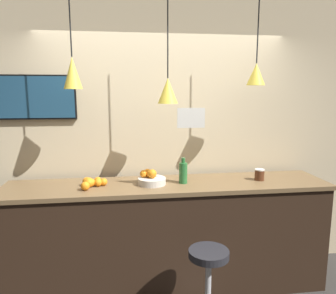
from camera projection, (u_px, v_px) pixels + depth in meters
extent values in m
cube|color=beige|center=(163.00, 137.00, 3.45)|extent=(8.00, 0.06, 2.90)
cube|color=black|center=(168.00, 238.00, 3.20)|extent=(3.03, 0.58, 1.03)
cube|color=brown|center=(168.00, 185.00, 3.11)|extent=(3.07, 0.62, 0.04)
cylinder|color=#B7B7BC|center=(208.00, 292.00, 2.65)|extent=(0.05, 0.05, 0.61)
cylinder|color=#232328|center=(209.00, 254.00, 2.59)|extent=(0.32, 0.32, 0.06)
cylinder|color=beige|center=(152.00, 181.00, 3.07)|extent=(0.26, 0.26, 0.06)
sphere|color=orange|center=(153.00, 174.00, 3.07)|extent=(0.07, 0.07, 0.07)
sphere|color=orange|center=(144.00, 174.00, 3.07)|extent=(0.07, 0.07, 0.07)
sphere|color=orange|center=(147.00, 173.00, 3.10)|extent=(0.08, 0.08, 0.08)
sphere|color=orange|center=(152.00, 174.00, 3.05)|extent=(0.08, 0.08, 0.08)
sphere|color=orange|center=(151.00, 174.00, 3.06)|extent=(0.08, 0.08, 0.08)
sphere|color=orange|center=(87.00, 183.00, 2.99)|extent=(0.08, 0.08, 0.08)
sphere|color=orange|center=(91.00, 183.00, 2.99)|extent=(0.08, 0.08, 0.08)
sphere|color=orange|center=(90.00, 182.00, 2.99)|extent=(0.08, 0.08, 0.08)
sphere|color=orange|center=(89.00, 182.00, 3.00)|extent=(0.08, 0.08, 0.08)
sphere|color=orange|center=(98.00, 181.00, 3.07)|extent=(0.07, 0.07, 0.07)
sphere|color=orange|center=(104.00, 182.00, 3.03)|extent=(0.07, 0.07, 0.07)
sphere|color=orange|center=(98.00, 183.00, 3.00)|extent=(0.07, 0.07, 0.07)
sphere|color=orange|center=(87.00, 181.00, 3.02)|extent=(0.08, 0.08, 0.08)
sphere|color=orange|center=(85.00, 186.00, 2.88)|extent=(0.08, 0.08, 0.08)
sphere|color=orange|center=(89.00, 183.00, 2.97)|extent=(0.08, 0.08, 0.08)
cylinder|color=#286B33|center=(183.00, 173.00, 3.10)|extent=(0.08, 0.08, 0.20)
cylinder|color=#286B33|center=(183.00, 160.00, 3.08)|extent=(0.04, 0.04, 0.05)
cylinder|color=#562D19|center=(259.00, 175.00, 3.21)|extent=(0.09, 0.09, 0.10)
cylinder|color=white|center=(260.00, 170.00, 3.20)|extent=(0.09, 0.09, 0.01)
cylinder|color=black|center=(70.00, 22.00, 2.76)|extent=(0.01, 0.01, 0.58)
cone|color=yellow|center=(73.00, 73.00, 2.83)|extent=(0.16, 0.16, 0.27)
sphere|color=#F9EFCC|center=(73.00, 87.00, 2.85)|extent=(0.04, 0.04, 0.04)
cylinder|color=black|center=(168.00, 35.00, 2.89)|extent=(0.01, 0.01, 0.75)
cone|color=yellow|center=(168.00, 91.00, 2.97)|extent=(0.19, 0.19, 0.23)
sphere|color=#F9EFCC|center=(168.00, 101.00, 2.99)|extent=(0.04, 0.04, 0.04)
cylinder|color=black|center=(258.00, 29.00, 2.99)|extent=(0.01, 0.01, 0.61)
cone|color=yellow|center=(256.00, 74.00, 3.06)|extent=(0.17, 0.17, 0.20)
sphere|color=#F9EFCC|center=(256.00, 83.00, 3.07)|extent=(0.04, 0.04, 0.04)
cube|color=black|center=(34.00, 97.00, 3.16)|extent=(0.80, 0.04, 0.43)
cube|color=navy|center=(33.00, 97.00, 3.14)|extent=(0.77, 0.01, 0.40)
cube|color=white|center=(191.00, 118.00, 2.79)|extent=(0.24, 0.01, 0.17)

